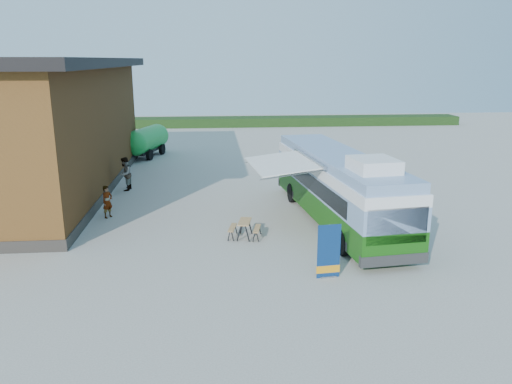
{
  "coord_description": "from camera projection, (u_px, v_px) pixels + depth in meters",
  "views": [
    {
      "loc": [
        -0.58,
        -19.2,
        7.42
      ],
      "look_at": [
        1.39,
        3.29,
        1.4
      ],
      "focal_mm": 35.0,
      "sensor_mm": 36.0,
      "label": 1
    }
  ],
  "objects": [
    {
      "name": "awning",
      "position": [
        285.0,
        165.0,
        22.73
      ],
      "size": [
        3.2,
        4.66,
        0.53
      ],
      "rotation": [
        0.0,
        0.0,
        0.11
      ],
      "color": "white",
      "rests_on": "ground"
    },
    {
      "name": "ground",
      "position": [
        229.0,
        246.0,
        20.44
      ],
      "size": [
        100.0,
        100.0,
        0.0
      ],
      "primitive_type": "plane",
      "color": "#BCB7AD",
      "rests_on": "ground"
    },
    {
      "name": "person_a",
      "position": [
        107.0,
        202.0,
        23.98
      ],
      "size": [
        0.65,
        0.69,
        1.58
      ],
      "primitive_type": "imported",
      "rotation": [
        0.0,
        0.0,
        0.94
      ],
      "color": "#999999",
      "rests_on": "ground"
    },
    {
      "name": "barn",
      "position": [
        37.0,
        129.0,
        28.26
      ],
      "size": [
        9.6,
        21.2,
        7.5
      ],
      "color": "brown",
      "rests_on": "ground"
    },
    {
      "name": "picnic_table",
      "position": [
        245.0,
        225.0,
        21.31
      ],
      "size": [
        1.5,
        1.39,
        0.74
      ],
      "rotation": [
        0.0,
        0.0,
        -0.19
      ],
      "color": "tan",
      "rests_on": "ground"
    },
    {
      "name": "bus",
      "position": [
        337.0,
        185.0,
        23.1
      ],
      "size": [
        3.9,
        12.46,
        3.76
      ],
      "rotation": [
        0.0,
        0.0,
        0.11
      ],
      "color": "#1F5F0F",
      "rests_on": "ground"
    },
    {
      "name": "banner",
      "position": [
        329.0,
        256.0,
        17.32
      ],
      "size": [
        0.85,
        0.24,
        1.95
      ],
      "rotation": [
        0.0,
        0.0,
        0.11
      ],
      "color": "navy",
      "rests_on": "ground"
    },
    {
      "name": "hedge",
      "position": [
        287.0,
        121.0,
        57.57
      ],
      "size": [
        40.0,
        3.0,
        1.0
      ],
      "primitive_type": "cube",
      "color": "#264419",
      "rests_on": "ground"
    },
    {
      "name": "person_b",
      "position": [
        125.0,
        174.0,
        28.92
      ],
      "size": [
        0.86,
        1.04,
        1.96
      ],
      "primitive_type": "imported",
      "rotation": [
        0.0,
        0.0,
        -1.7
      ],
      "color": "#999999",
      "rests_on": "ground"
    },
    {
      "name": "slurry_tanker",
      "position": [
        147.0,
        140.0,
        38.86
      ],
      "size": [
        3.04,
        6.07,
        2.32
      ],
      "rotation": [
        0.0,
        0.0,
        -0.29
      ],
      "color": "green",
      "rests_on": "ground"
    }
  ]
}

